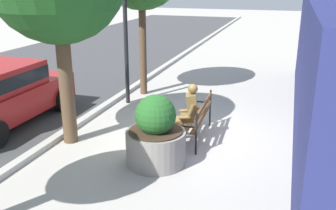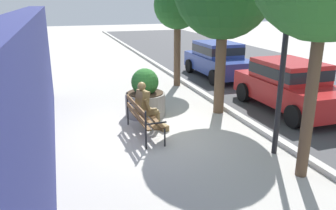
# 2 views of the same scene
# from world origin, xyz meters

# --- Properties ---
(ground_plane) EXTENTS (80.00, 80.00, 0.00)m
(ground_plane) POSITION_xyz_m (0.00, 0.00, 0.00)
(ground_plane) COLOR #ADA8A0
(curb_stone) EXTENTS (60.00, 0.20, 0.12)m
(curb_stone) POSITION_xyz_m (0.00, 2.90, 0.06)
(curb_stone) COLOR #B2AFA8
(curb_stone) RESTS_ON ground
(building_wall_behind) EXTENTS (12.00, 0.50, 3.18)m
(building_wall_behind) POSITION_xyz_m (1.50, -2.60, 1.59)
(building_wall_behind) COLOR navy
(building_wall_behind) RESTS_ON ground
(park_bench) EXTENTS (1.82, 0.60, 0.95)m
(park_bench) POSITION_xyz_m (0.02, -0.18, 0.54)
(park_bench) COLOR brown
(park_bench) RESTS_ON ground
(bronze_statue_seated) EXTENTS (0.61, 0.87, 1.37)m
(bronze_statue_seated) POSITION_xyz_m (-0.21, 0.04, 0.67)
(bronze_statue_seated) COLOR brown
(bronze_statue_seated) RESTS_ON ground
(concrete_planter) EXTENTS (1.21, 1.21, 1.45)m
(concrete_planter) POSITION_xyz_m (-1.49, 0.30, 0.59)
(concrete_planter) COLOR gray
(concrete_planter) RESTS_ON ground
(street_tree_near_bench) EXTENTS (1.84, 1.84, 4.09)m
(street_tree_near_bench) POSITION_xyz_m (-4.75, 2.48, 3.12)
(street_tree_near_bench) COLOR brown
(street_tree_near_bench) RESTS_ON ground
(parked_car_blue) EXTENTS (4.11, 1.94, 1.56)m
(parked_car_blue) POSITION_xyz_m (-5.70, 4.77, 0.84)
(parked_car_blue) COLOR navy
(parked_car_blue) RESTS_ON ground
(parked_car_red) EXTENTS (4.11, 1.94, 1.56)m
(parked_car_red) POSITION_xyz_m (-0.62, 4.77, 0.84)
(parked_car_red) COLOR #B21E1E
(parked_car_red) RESTS_ON ground
(lamp_post) EXTENTS (0.32, 0.32, 3.90)m
(lamp_post) POSITION_xyz_m (2.02, 2.46, 2.55)
(lamp_post) COLOR black
(lamp_post) RESTS_ON ground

